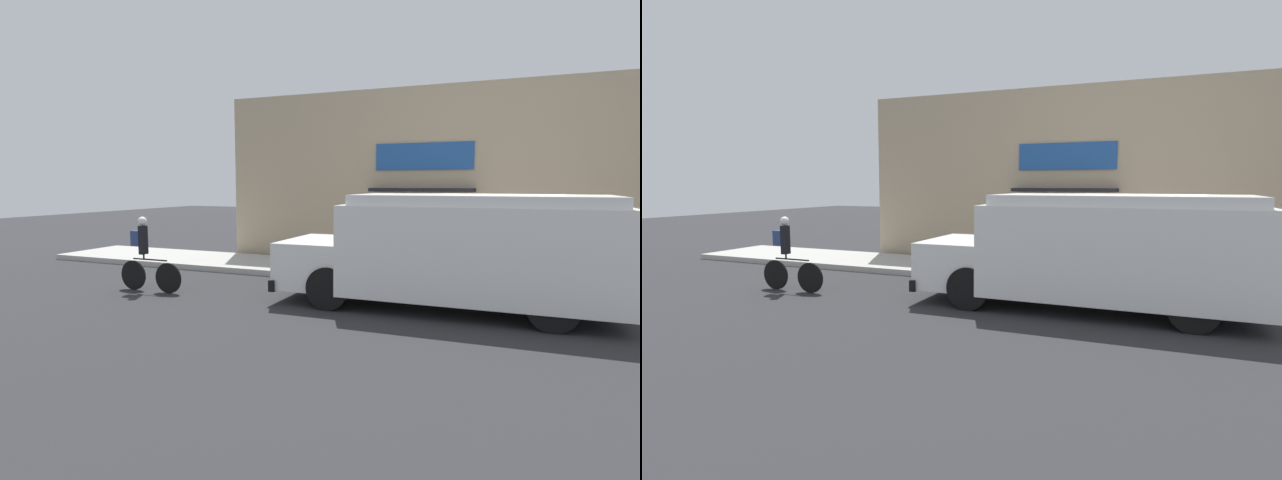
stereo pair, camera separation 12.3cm
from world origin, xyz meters
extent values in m
plane|color=#2B2B2D|center=(0.00, 0.00, 0.00)|extent=(70.00, 70.00, 0.00)
cube|color=#ADAAA3|center=(0.00, 1.34, 0.08)|extent=(28.00, 2.68, 0.16)
cube|color=tan|center=(0.00, 3.01, 2.68)|extent=(17.51, 0.18, 5.36)
cube|color=#1E4C93|center=(-2.32, 2.90, 3.32)|extent=(2.85, 0.05, 0.78)
cube|color=black|center=(-2.32, 2.62, 2.35)|extent=(3.00, 0.61, 0.10)
cube|color=white|center=(-0.32, -1.63, 1.21)|extent=(5.25, 2.44, 1.81)
cube|color=white|center=(-3.65, -1.68, 0.80)|extent=(1.47, 2.20, 0.99)
cube|color=white|center=(-0.32, -1.63, 2.21)|extent=(4.83, 2.25, 0.20)
cube|color=black|center=(-4.33, -1.69, 0.41)|extent=(0.15, 2.33, 0.24)
cube|color=red|center=(-1.77, -0.22, 1.30)|extent=(0.03, 0.44, 0.44)
cylinder|color=black|center=(-3.12, -0.64, 0.44)|extent=(0.88, 0.27, 0.87)
cylinder|color=black|center=(-3.09, -2.70, 0.44)|extent=(0.88, 0.27, 0.87)
cylinder|color=black|center=(1.01, -0.59, 0.44)|extent=(0.88, 0.27, 0.87)
cylinder|color=black|center=(1.04, -2.64, 0.44)|extent=(0.88, 0.27, 0.87)
cylinder|color=black|center=(-7.06, -2.73, 0.35)|extent=(0.71, 0.04, 0.71)
cylinder|color=black|center=(-8.09, -2.74, 0.35)|extent=(0.71, 0.04, 0.71)
cylinder|color=black|center=(-7.57, -2.73, 0.76)|extent=(0.98, 0.04, 0.04)
cylinder|color=black|center=(-7.75, -2.73, 0.82)|extent=(0.04, 0.04, 0.12)
cube|color=black|center=(-7.75, -2.73, 1.22)|extent=(0.12, 0.20, 0.67)
sphere|color=white|center=(-7.75, -2.73, 1.66)|extent=(0.21, 0.21, 0.21)
cube|color=navy|center=(-7.94, -2.74, 1.25)|extent=(0.26, 0.14, 0.36)
cylinder|color=slate|center=(-3.52, 1.83, 0.52)|extent=(0.50, 0.50, 0.71)
cylinder|color=black|center=(-3.52, 1.83, 0.89)|extent=(0.51, 0.51, 0.04)
camera|label=1|loc=(0.57, -11.86, 2.54)|focal=28.00mm
camera|label=2|loc=(0.68, -11.81, 2.54)|focal=28.00mm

